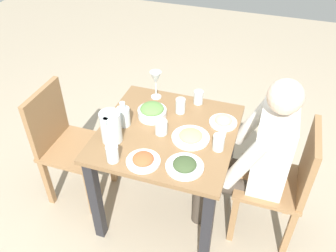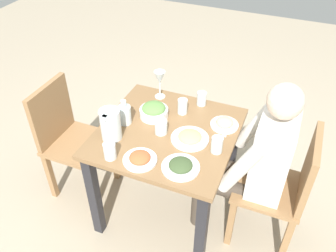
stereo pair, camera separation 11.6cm
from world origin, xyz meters
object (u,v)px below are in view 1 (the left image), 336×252
at_px(water_pitcher, 111,127).
at_px(water_glass_center, 161,127).
at_px(oil_carafe, 123,117).
at_px(chair_near, 285,179).
at_px(water_glass_far_right, 219,142).
at_px(plate_fries, 191,136).
at_px(water_glass_by_pitcher, 198,97).
at_px(salad_bowl, 152,111).
at_px(dining_table, 167,147).
at_px(plate_rice_curry, 143,160).
at_px(plate_dolmas, 185,165).
at_px(diner_near, 255,155).
at_px(wine_glass, 156,79).
at_px(plate_beans, 223,121).
at_px(water_glass_far_left, 180,106).
at_px(chair_far, 64,140).
at_px(water_glass_near_right, 112,154).

xyz_separation_m(water_pitcher, water_glass_center, (0.15, -0.25, -0.05)).
bearing_deg(water_pitcher, oil_carafe, -2.60).
xyz_separation_m(chair_near, water_glass_far_right, (-0.11, 0.41, 0.28)).
relative_size(chair_near, water_pitcher, 4.53).
bearing_deg(chair_near, water_glass_center, 96.04).
xyz_separation_m(plate_fries, water_glass_far_right, (-0.04, -0.17, 0.03)).
bearing_deg(water_glass_by_pitcher, salad_bowl, 134.96).
xyz_separation_m(dining_table, water_glass_by_pitcher, (0.34, -0.10, 0.18)).
distance_m(salad_bowl, plate_rice_curry, 0.41).
height_order(plate_rice_curry, water_glass_far_right, water_glass_far_right).
distance_m(plate_dolmas, water_glass_center, 0.32).
bearing_deg(water_glass_center, diner_near, -81.77).
xyz_separation_m(dining_table, plate_fries, (-0.03, -0.15, 0.15)).
bearing_deg(dining_table, chair_near, -86.08).
relative_size(water_glass_by_pitcher, wine_glass, 0.47).
height_order(dining_table, plate_rice_curry, plate_rice_curry).
xyz_separation_m(dining_table, plate_beans, (0.18, -0.30, 0.15)).
relative_size(chair_near, water_glass_far_left, 8.64).
relative_size(water_glass_far_right, water_glass_center, 1.13).
relative_size(plate_fries, water_glass_by_pitcher, 2.42).
bearing_deg(plate_rice_curry, water_glass_center, -2.42).
distance_m(dining_table, water_glass_far_right, 0.38).
bearing_deg(chair_far, water_pitcher, -105.95).
relative_size(dining_table, plate_dolmas, 3.93).
height_order(chair_far, oil_carafe, oil_carafe).
bearing_deg(water_glass_center, water_glass_far_left, -11.46).
distance_m(water_pitcher, water_glass_by_pitcher, 0.65).
distance_m(chair_far, water_glass_center, 0.76).
relative_size(chair_near, water_glass_by_pitcher, 9.35).
relative_size(salad_bowl, water_glass_far_right, 1.86).
relative_size(chair_far, water_glass_center, 9.97).
distance_m(water_glass_center, oil_carafe, 0.24).
distance_m(water_glass_by_pitcher, water_glass_center, 0.39).
bearing_deg(diner_near, chair_near, -90.00).
bearing_deg(water_glass_far_right, plate_rice_curry, 122.65).
distance_m(chair_near, wine_glass, 1.03).
bearing_deg(wine_glass, oil_carafe, 166.14).
bearing_deg(water_pitcher, dining_table, -57.56).
bearing_deg(plate_rice_curry, wine_glass, 13.42).
bearing_deg(water_glass_near_right, plate_dolmas, -79.87).
xyz_separation_m(chair_near, water_pitcher, (-0.23, 1.01, 0.33)).
distance_m(dining_table, oil_carafe, 0.33).
bearing_deg(salad_bowl, plate_fries, -114.19).
distance_m(salad_bowl, wine_glass, 0.24).
height_order(dining_table, chair_far, chair_far).
relative_size(chair_far, wine_glass, 4.39).
bearing_deg(oil_carafe, dining_table, -84.65).
relative_size(chair_far, plate_rice_curry, 4.57).
distance_m(plate_beans, wine_glass, 0.53).
height_order(diner_near, water_pitcher, diner_near).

